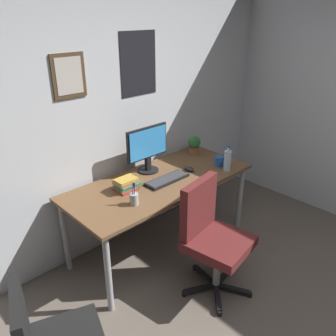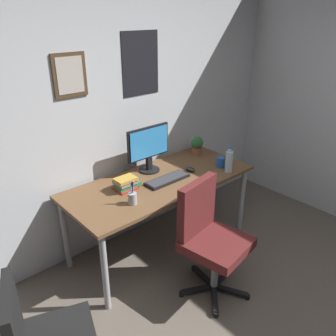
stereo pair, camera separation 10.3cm
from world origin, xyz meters
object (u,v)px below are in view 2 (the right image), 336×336
(monitor, at_px, (148,147))
(pen_cup, at_px, (132,198))
(water_bottle, at_px, (229,161))
(keyboard, at_px, (167,180))
(book_stack_left, at_px, (126,183))
(office_chair, at_px, (209,234))
(coffee_mug_near, at_px, (221,162))
(potted_plant, at_px, (197,145))
(computer_mouse, at_px, (190,169))

(monitor, distance_m, pen_cup, 0.66)
(water_bottle, bearing_deg, keyboard, 157.59)
(keyboard, distance_m, book_stack_left, 0.39)
(office_chair, relative_size, book_stack_left, 4.27)
(pen_cup, distance_m, book_stack_left, 0.26)
(coffee_mug_near, xyz_separation_m, potted_plant, (0.05, 0.38, 0.06))
(computer_mouse, xyz_separation_m, pen_cup, (-0.77, -0.13, 0.04))
(potted_plant, bearing_deg, coffee_mug_near, -98.11)
(pen_cup, bearing_deg, computer_mouse, 9.59)
(coffee_mug_near, bearing_deg, water_bottle, -105.73)
(keyboard, bearing_deg, computer_mouse, 1.73)
(keyboard, distance_m, potted_plant, 0.72)
(office_chair, bearing_deg, coffee_mug_near, 35.27)
(keyboard, relative_size, book_stack_left, 1.93)
(office_chair, xyz_separation_m, book_stack_left, (-0.26, 0.73, 0.26))
(coffee_mug_near, distance_m, book_stack_left, 1.00)
(coffee_mug_near, height_order, book_stack_left, book_stack_left)
(office_chair, bearing_deg, pen_cup, 127.17)
(water_bottle, bearing_deg, computer_mouse, 137.71)
(office_chair, height_order, keyboard, office_chair)
(office_chair, xyz_separation_m, water_bottle, (0.67, 0.38, 0.31))
(monitor, height_order, water_bottle, monitor)
(book_stack_left, bearing_deg, pen_cup, -114.02)
(keyboard, height_order, computer_mouse, computer_mouse)
(keyboard, height_order, pen_cup, pen_cup)
(potted_plant, bearing_deg, keyboard, -157.55)
(potted_plant, bearing_deg, office_chair, -130.77)
(office_chair, distance_m, keyboard, 0.66)
(monitor, xyz_separation_m, book_stack_left, (-0.38, -0.16, -0.18))
(water_bottle, bearing_deg, coffee_mug_near, 74.27)
(keyboard, bearing_deg, potted_plant, 22.45)
(office_chair, xyz_separation_m, computer_mouse, (0.40, 0.62, 0.22))
(coffee_mug_near, bearing_deg, potted_plant, 81.89)
(office_chair, height_order, water_bottle, water_bottle)
(pen_cup, bearing_deg, water_bottle, -6.15)
(potted_plant, bearing_deg, pen_cup, -160.83)
(keyboard, height_order, water_bottle, water_bottle)
(computer_mouse, relative_size, potted_plant, 0.56)
(office_chair, height_order, book_stack_left, office_chair)
(keyboard, bearing_deg, pen_cup, -165.61)
(pen_cup, bearing_deg, book_stack_left, 65.98)
(book_stack_left, bearing_deg, office_chair, -70.07)
(keyboard, relative_size, water_bottle, 1.70)
(computer_mouse, xyz_separation_m, book_stack_left, (-0.67, 0.11, 0.04))
(keyboard, distance_m, coffee_mug_near, 0.61)
(water_bottle, height_order, coffee_mug_near, water_bottle)
(office_chair, height_order, potted_plant, office_chair)
(keyboard, distance_m, pen_cup, 0.49)
(office_chair, xyz_separation_m, coffee_mug_near, (0.71, 0.50, 0.25))
(potted_plant, bearing_deg, water_bottle, -100.00)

